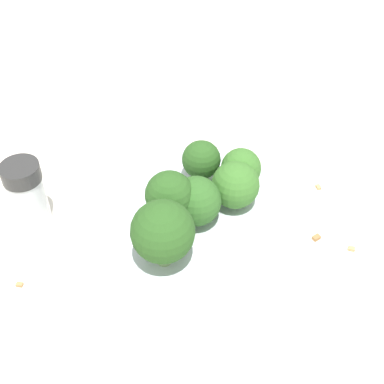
% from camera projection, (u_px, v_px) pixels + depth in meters
% --- Properties ---
extents(ground_plane, '(3.00, 3.00, 0.00)m').
position_uv_depth(ground_plane, '(192.00, 241.00, 0.57)').
color(ground_plane, silver).
extents(bowl, '(0.22, 0.22, 0.04)m').
position_uv_depth(bowl, '(192.00, 229.00, 0.56)').
color(bowl, silver).
rests_on(bowl, ground_plane).
extents(broccoli_floret_0, '(0.04, 0.04, 0.05)m').
position_uv_depth(broccoli_floret_0, '(241.00, 169.00, 0.56)').
color(broccoli_floret_0, '#84AD66').
rests_on(broccoli_floret_0, bowl).
extents(broccoli_floret_1, '(0.05, 0.05, 0.05)m').
position_uv_depth(broccoli_floret_1, '(235.00, 185.00, 0.54)').
color(broccoli_floret_1, '#7A9E5B').
rests_on(broccoli_floret_1, bowl).
extents(broccoli_floret_2, '(0.05, 0.05, 0.05)m').
position_uv_depth(broccoli_floret_2, '(199.00, 200.00, 0.52)').
color(broccoli_floret_2, '#7A9E5B').
rests_on(broccoli_floret_2, bowl).
extents(broccoli_floret_3, '(0.06, 0.06, 0.07)m').
position_uv_depth(broccoli_floret_3, '(163.00, 232.00, 0.47)').
color(broccoli_floret_3, '#8EB770').
rests_on(broccoli_floret_3, bowl).
extents(broccoli_floret_4, '(0.05, 0.05, 0.06)m').
position_uv_depth(broccoli_floret_4, '(170.00, 196.00, 0.51)').
color(broccoli_floret_4, '#7A9E5B').
rests_on(broccoli_floret_4, bowl).
extents(broccoli_floret_5, '(0.04, 0.04, 0.05)m').
position_uv_depth(broccoli_floret_5, '(201.00, 161.00, 0.57)').
color(broccoli_floret_5, '#7A9E5B').
rests_on(broccoli_floret_5, bowl).
extents(pepper_shaker, '(0.04, 0.04, 0.08)m').
position_uv_depth(pepper_shaker, '(27.00, 195.00, 0.56)').
color(pepper_shaker, silver).
rests_on(pepper_shaker, ground_plane).
extents(almond_crumb_0, '(0.01, 0.01, 0.01)m').
position_uv_depth(almond_crumb_0, '(318.00, 186.00, 0.63)').
color(almond_crumb_0, tan).
rests_on(almond_crumb_0, ground_plane).
extents(almond_crumb_1, '(0.01, 0.01, 0.01)m').
position_uv_depth(almond_crumb_1, '(19.00, 284.00, 0.52)').
color(almond_crumb_1, '#AD7F4C').
rests_on(almond_crumb_1, ground_plane).
extents(almond_crumb_2, '(0.01, 0.01, 0.01)m').
position_uv_depth(almond_crumb_2, '(352.00, 248.00, 0.56)').
color(almond_crumb_2, tan).
rests_on(almond_crumb_2, ground_plane).
extents(almond_crumb_3, '(0.01, 0.01, 0.01)m').
position_uv_depth(almond_crumb_3, '(241.00, 152.00, 0.67)').
color(almond_crumb_3, tan).
rests_on(almond_crumb_3, ground_plane).
extents(almond_crumb_4, '(0.01, 0.01, 0.01)m').
position_uv_depth(almond_crumb_4, '(317.00, 236.00, 0.57)').
color(almond_crumb_4, olive).
rests_on(almond_crumb_4, ground_plane).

